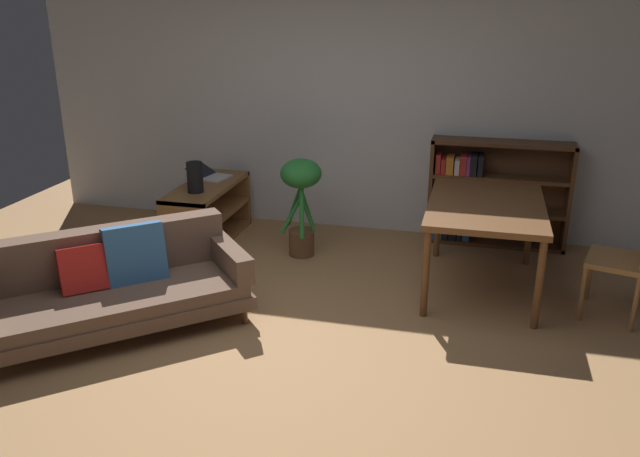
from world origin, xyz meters
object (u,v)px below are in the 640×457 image
(open_laptop, at_px, (211,175))
(media_console, at_px, (208,213))
(potted_floor_plant, at_px, (301,194))
(bookshelf, at_px, (487,193))
(dining_table, at_px, (486,211))
(desk_speaker, at_px, (195,177))
(fabric_couch, at_px, (114,284))
(dining_chair_near, at_px, (628,255))

(open_laptop, bearing_deg, media_console, -77.13)
(open_laptop, relative_size, potted_floor_plant, 0.46)
(media_console, xyz_separation_m, bookshelf, (2.69, 0.63, 0.21))
(media_console, bearing_deg, bookshelf, 13.17)
(media_console, distance_m, open_laptop, 0.41)
(bookshelf, bearing_deg, potted_floor_plant, -155.20)
(media_console, relative_size, dining_table, 0.87)
(desk_speaker, bearing_deg, fabric_couch, -88.63)
(fabric_couch, bearing_deg, desk_speaker, 91.37)
(desk_speaker, bearing_deg, dining_chair_near, -7.89)
(dining_chair_near, distance_m, bookshelf, 1.74)
(dining_table, bearing_deg, open_laptop, 164.89)
(desk_speaker, height_order, dining_chair_near, dining_chair_near)
(open_laptop, relative_size, dining_table, 0.32)
(dining_chair_near, bearing_deg, media_console, 168.29)
(fabric_couch, relative_size, potted_floor_plant, 2.07)
(potted_floor_plant, bearing_deg, dining_table, -11.67)
(dining_table, distance_m, dining_chair_near, 1.10)
(desk_speaker, relative_size, dining_table, 0.21)
(fabric_couch, height_order, bookshelf, bookshelf)
(dining_table, relative_size, bookshelf, 1.02)
(fabric_couch, xyz_separation_m, media_console, (-0.04, 1.82, -0.04))
(desk_speaker, distance_m, bookshelf, 2.83)
(media_console, bearing_deg, open_laptop, 102.87)
(desk_speaker, bearing_deg, media_console, 91.14)
(potted_floor_plant, bearing_deg, desk_speaker, -173.74)
(media_console, height_order, bookshelf, bookshelf)
(fabric_couch, bearing_deg, dining_chair_near, 15.98)
(desk_speaker, xyz_separation_m, potted_floor_plant, (1.00, 0.11, -0.12))
(media_console, distance_m, dining_chair_near, 3.80)
(media_console, bearing_deg, desk_speaker, -88.86)
(desk_speaker, relative_size, potted_floor_plant, 0.31)
(dining_chair_near, relative_size, bookshelf, 0.68)
(dining_chair_near, bearing_deg, desk_speaker, 172.11)
(dining_table, xyz_separation_m, bookshelf, (0.02, 1.12, -0.18))
(dining_table, bearing_deg, fabric_couch, -153.08)
(dining_table, bearing_deg, media_console, 169.61)
(dining_chair_near, bearing_deg, bookshelf, 126.35)
(open_laptop, bearing_deg, bookshelf, 7.93)
(fabric_couch, distance_m, open_laptop, 2.09)
(fabric_couch, relative_size, media_console, 1.63)
(desk_speaker, xyz_separation_m, dining_table, (2.66, -0.23, -0.05))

